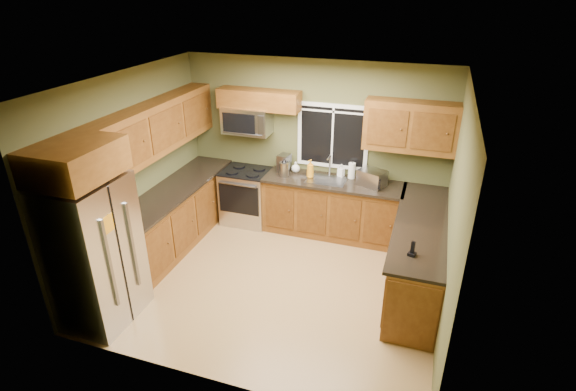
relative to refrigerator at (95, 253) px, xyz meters
The scene contains 29 objects.
floor 2.35m from the refrigerator, 36.78° to the left, with size 4.20×4.20×0.00m, color #9A7444.
ceiling 2.82m from the refrigerator, 36.78° to the left, with size 4.20×4.20×0.00m, color white.
back_wall 3.58m from the refrigerator, 60.71° to the left, with size 4.20×4.20×0.00m, color #4F512B.
front_wall 1.86m from the refrigerator, 16.04° to the right, with size 4.20×4.20×0.00m, color #4F512B.
left_wall 1.42m from the refrigerator, 105.52° to the left, with size 3.60×3.60×0.00m, color #4F512B.
right_wall 4.08m from the refrigerator, 18.71° to the left, with size 3.60×3.60×0.00m, color #4F512B.
window 3.75m from the refrigerator, 56.52° to the left, with size 1.12×0.03×1.02m.
base_cabinets_left 1.83m from the refrigerator, 91.97° to the left, with size 0.60×2.65×0.90m, color brown.
countertop_left 1.78m from the refrigerator, 91.16° to the left, with size 0.65×2.65×0.04m, color black.
base_cabinets_back 3.56m from the refrigerator, 52.43° to the left, with size 2.17×0.60×0.90m, color brown.
countertop_back 3.51m from the refrigerator, 52.18° to the left, with size 2.17×0.65×0.04m, color black.
base_cabinets_peninsula 4.02m from the refrigerator, 27.50° to the left, with size 0.60×2.52×0.90m.
countertop_peninsula 3.97m from the refrigerator, 27.77° to the left, with size 0.65×2.50×0.04m, color black.
upper_cabinets_left 2.03m from the refrigerator, 96.30° to the left, with size 0.33×2.65×0.72m, color brown.
upper_cabinets_back_left 3.28m from the refrigerator, 73.15° to the left, with size 1.30×0.33×0.30m, color brown.
upper_cabinets_back_right 4.44m from the refrigerator, 42.62° to the left, with size 1.30×0.33×0.72m, color brown.
upper_cabinet_over_fridge 1.13m from the refrigerator, behind, with size 0.72×0.90×0.38m, color brown.
refrigerator is the anchor object (origin of this frame).
range 2.89m from the refrigerator, 76.03° to the left, with size 0.76×0.69×0.94m.
microwave 3.10m from the refrigerator, 76.66° to the left, with size 0.76×0.41×0.42m.
sink 3.46m from the refrigerator, 53.87° to the left, with size 0.60×0.42×0.36m.
toaster_oven 3.91m from the refrigerator, 45.72° to the left, with size 0.47×0.43×0.24m.
coffee_maker 3.18m from the refrigerator, 65.70° to the left, with size 0.20×0.25×0.29m.
kettle 3.05m from the refrigerator, 63.27° to the left, with size 0.16×0.16×0.28m.
paper_towel_roll 3.82m from the refrigerator, 51.28° to the left, with size 0.11×0.11×0.27m.
soap_bottle_a 3.32m from the refrigerator, 57.68° to the left, with size 0.11×0.11×0.29m, color orange.
soap_bottle_b 3.73m from the refrigerator, 53.45° to the left, with size 0.09×0.09×0.20m, color white.
soap_bottle_c 3.30m from the refrigerator, 63.13° to the left, with size 0.13×0.13×0.17m, color white.
cordless_phone 3.61m from the refrigerator, 16.57° to the left, with size 0.10×0.10×0.18m.
Camera 1 is at (1.74, -4.74, 3.72)m, focal length 28.00 mm.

